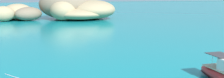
{
  "coord_description": "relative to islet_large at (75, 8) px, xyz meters",
  "views": [
    {
      "loc": [
        -8.77,
        -3.34,
        7.06
      ],
      "look_at": [
        0.35,
        23.19,
        2.33
      ],
      "focal_mm": 44.63,
      "sensor_mm": 36.0,
      "label": 1
    }
  ],
  "objects": [
    {
      "name": "islet_large",
      "position": [
        0.0,
        0.0,
        0.0
      ],
      "size": [
        22.98,
        22.18,
        7.66
      ],
      "color": "#9E8966",
      "rests_on": "ground"
    },
    {
      "name": "islet_small",
      "position": [
        -14.49,
        2.08,
        -1.2
      ],
      "size": [
        13.15,
        12.7,
        4.17
      ],
      "color": "#9E8966",
      "rests_on": "ground"
    }
  ]
}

